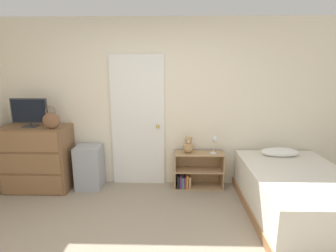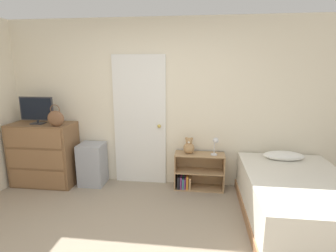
# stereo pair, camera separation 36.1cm
# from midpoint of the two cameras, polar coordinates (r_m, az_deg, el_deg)

# --- Properties ---
(wall_back) EXTENTS (10.00, 0.06, 2.55)m
(wall_back) POSITION_cam_midpoint_polar(r_m,az_deg,el_deg) (4.06, -5.70, 4.67)
(wall_back) COLOR beige
(wall_back) RESTS_ON ground_plane
(door_closed) EXTENTS (0.82, 0.09, 2.02)m
(door_closed) POSITION_cam_midpoint_polar(r_m,az_deg,el_deg) (4.09, -9.08, 0.89)
(door_closed) COLOR white
(door_closed) RESTS_ON ground_plane
(dresser) EXTENTS (0.97, 0.50, 0.99)m
(dresser) POSITION_cam_midpoint_polar(r_m,az_deg,el_deg) (4.53, -28.58, -6.19)
(dresser) COLOR brown
(dresser) RESTS_ON ground_plane
(tv) EXTENTS (0.53, 0.16, 0.41)m
(tv) POSITION_cam_midpoint_polar(r_m,az_deg,el_deg) (4.37, -30.09, 2.65)
(tv) COLOR #2D2D33
(tv) RESTS_ON dresser
(handbag) EXTENTS (0.25, 0.12, 0.32)m
(handbag) POSITION_cam_midpoint_polar(r_m,az_deg,el_deg) (4.08, -26.41, 1.08)
(handbag) COLOR brown
(handbag) RESTS_ON dresser
(storage_bin) EXTENTS (0.38, 0.36, 0.67)m
(storage_bin) POSITION_cam_midpoint_polar(r_m,az_deg,el_deg) (4.32, -19.07, -8.45)
(storage_bin) COLOR #999EA8
(storage_bin) RESTS_ON ground_plane
(bookshelf) EXTENTS (0.75, 0.28, 0.56)m
(bookshelf) POSITION_cam_midpoint_polar(r_m,az_deg,el_deg) (4.14, 3.37, -10.03)
(bookshelf) COLOR tan
(bookshelf) RESTS_ON ground_plane
(teddy_bear) EXTENTS (0.17, 0.17, 0.25)m
(teddy_bear) POSITION_cam_midpoint_polar(r_m,az_deg,el_deg) (3.98, 1.86, -4.38)
(teddy_bear) COLOR tan
(teddy_bear) RESTS_ON bookshelf
(desk_lamp) EXTENTS (0.11, 0.10, 0.27)m
(desk_lamp) POSITION_cam_midpoint_polar(r_m,az_deg,el_deg) (3.94, 7.55, -3.38)
(desk_lamp) COLOR silver
(desk_lamp) RESTS_ON bookshelf
(bed) EXTENTS (1.23, 1.82, 0.68)m
(bed) POSITION_cam_midpoint_polar(r_m,az_deg,el_deg) (3.68, 23.84, -13.41)
(bed) COLOR #996B47
(bed) RESTS_ON ground_plane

